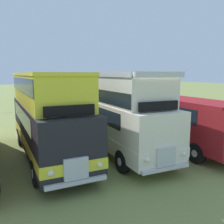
# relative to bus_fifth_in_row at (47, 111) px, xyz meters

# --- Properties ---
(bus_fifth_in_row) EXTENTS (2.68, 9.83, 4.49)m
(bus_fifth_in_row) POSITION_rel_bus_fifth_in_row_xyz_m (0.00, 0.00, 0.00)
(bus_fifth_in_row) COLOR black
(bus_fifth_in_row) RESTS_ON ground
(bus_sixth_in_row) EXTENTS (2.73, 9.75, 4.52)m
(bus_sixth_in_row) POSITION_rel_bus_fifth_in_row_xyz_m (3.80, -0.39, -0.11)
(bus_sixth_in_row) COLOR silver
(bus_sixth_in_row) RESTS_ON ground
(bus_seventh_in_row) EXTENTS (2.68, 11.49, 2.99)m
(bus_seventh_in_row) POSITION_rel_bus_fifth_in_row_xyz_m (7.60, -0.11, -0.71)
(bus_seventh_in_row) COLOR maroon
(bus_seventh_in_row) RESTS_ON ground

